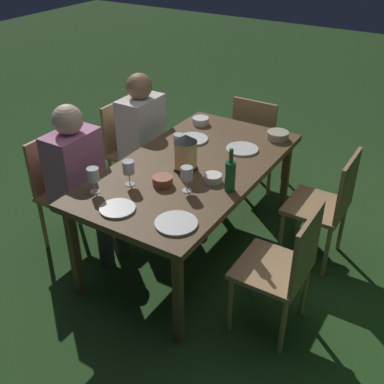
{
  "coord_description": "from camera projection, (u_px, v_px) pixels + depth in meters",
  "views": [
    {
      "loc": [
        2.47,
        1.52,
        2.28
      ],
      "look_at": [
        0.0,
        0.0,
        0.51
      ],
      "focal_mm": 44.28,
      "sensor_mm": 36.0,
      "label": 1
    }
  ],
  "objects": [
    {
      "name": "ground_plane",
      "position": [
        192.0,
        248.0,
        3.67
      ],
      "size": [
        16.0,
        16.0,
        0.0
      ],
      "primitive_type": "plane",
      "color": "#26471E"
    },
    {
      "name": "dining_table",
      "position": [
        192.0,
        172.0,
        3.32
      ],
      "size": [
        1.76,
        0.95,
        0.72
      ],
      "color": "brown",
      "rests_on": "ground"
    },
    {
      "name": "chair_side_right_a",
      "position": [
        327.0,
        203.0,
        3.32
      ],
      "size": [
        0.42,
        0.4,
        0.87
      ],
      "color": "#9E7A51",
      "rests_on": "ground"
    },
    {
      "name": "chair_side_left_b",
      "position": [
        65.0,
        186.0,
        3.51
      ],
      "size": [
        0.42,
        0.4,
        0.87
      ],
      "color": "#9E7A51",
      "rests_on": "ground"
    },
    {
      "name": "person_in_pink",
      "position": [
        82.0,
        175.0,
        3.35
      ],
      "size": [
        0.38,
        0.47,
        1.15
      ],
      "color": "#C675A3",
      "rests_on": "ground"
    },
    {
      "name": "chair_side_right_b",
      "position": [
        284.0,
        266.0,
        2.74
      ],
      "size": [
        0.42,
        0.4,
        0.87
      ],
      "color": "#9E7A51",
      "rests_on": "ground"
    },
    {
      "name": "chair_side_left_a",
      "position": [
        131.0,
        146.0,
        4.09
      ],
      "size": [
        0.42,
        0.4,
        0.87
      ],
      "color": "#9E7A51",
      "rests_on": "ground"
    },
    {
      "name": "person_in_cream",
      "position": [
        148.0,
        135.0,
        3.92
      ],
      "size": [
        0.38,
        0.47,
        1.15
      ],
      "color": "white",
      "rests_on": "ground"
    },
    {
      "name": "chair_head_near",
      "position": [
        258.0,
        138.0,
        4.24
      ],
      "size": [
        0.4,
        0.42,
        0.87
      ],
      "color": "#9E7A51",
      "rests_on": "ground"
    },
    {
      "name": "lantern_centerpiece",
      "position": [
        186.0,
        151.0,
        3.15
      ],
      "size": [
        0.15,
        0.15,
        0.27
      ],
      "color": "black",
      "rests_on": "dining_table"
    },
    {
      "name": "green_bottle_on_table",
      "position": [
        230.0,
        175.0,
        2.95
      ],
      "size": [
        0.07,
        0.07,
        0.29
      ],
      "color": "#1E5B2D",
      "rests_on": "dining_table"
    },
    {
      "name": "wine_glass_a",
      "position": [
        187.0,
        175.0,
        2.94
      ],
      "size": [
        0.08,
        0.08,
        0.17
      ],
      "color": "silver",
      "rests_on": "dining_table"
    },
    {
      "name": "wine_glass_b",
      "position": [
        179.0,
        141.0,
        3.35
      ],
      "size": [
        0.08,
        0.08,
        0.17
      ],
      "color": "silver",
      "rests_on": "dining_table"
    },
    {
      "name": "wine_glass_c",
      "position": [
        93.0,
        176.0,
        2.93
      ],
      "size": [
        0.08,
        0.08,
        0.17
      ],
      "color": "silver",
      "rests_on": "dining_table"
    },
    {
      "name": "wine_glass_d",
      "position": [
        129.0,
        169.0,
        3.01
      ],
      "size": [
        0.08,
        0.08,
        0.17
      ],
      "color": "silver",
      "rests_on": "dining_table"
    },
    {
      "name": "plate_a",
      "position": [
        193.0,
        139.0,
        3.64
      ],
      "size": [
        0.24,
        0.24,
        0.01
      ],
      "primitive_type": "cylinder",
      "color": "white",
      "rests_on": "dining_table"
    },
    {
      "name": "plate_b",
      "position": [
        242.0,
        149.0,
        3.49
      ],
      "size": [
        0.24,
        0.24,
        0.01
      ],
      "primitive_type": "cylinder",
      "color": "silver",
      "rests_on": "dining_table"
    },
    {
      "name": "plate_c",
      "position": [
        118.0,
        209.0,
        2.81
      ],
      "size": [
        0.22,
        0.22,
        0.01
      ],
      "primitive_type": "cylinder",
      "color": "silver",
      "rests_on": "dining_table"
    },
    {
      "name": "plate_d",
      "position": [
        176.0,
        223.0,
        2.68
      ],
      "size": [
        0.25,
        0.25,
        0.01
      ],
      "primitive_type": "cylinder",
      "color": "silver",
      "rests_on": "dining_table"
    },
    {
      "name": "bowl_olives",
      "position": [
        163.0,
        181.0,
        3.05
      ],
      "size": [
        0.13,
        0.13,
        0.06
      ],
      "color": "#9E5138",
      "rests_on": "dining_table"
    },
    {
      "name": "bowl_bread",
      "position": [
        213.0,
        178.0,
        3.09
      ],
      "size": [
        0.12,
        0.12,
        0.05
      ],
      "color": "silver",
      "rests_on": "dining_table"
    },
    {
      "name": "bowl_salad",
      "position": [
        278.0,
        135.0,
        3.65
      ],
      "size": [
        0.17,
        0.17,
        0.06
      ],
      "color": "#BCAD8E",
      "rests_on": "dining_table"
    },
    {
      "name": "bowl_dip",
      "position": [
        201.0,
        121.0,
        3.89
      ],
      "size": [
        0.14,
        0.14,
        0.06
      ],
      "color": "silver",
      "rests_on": "dining_table"
    }
  ]
}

